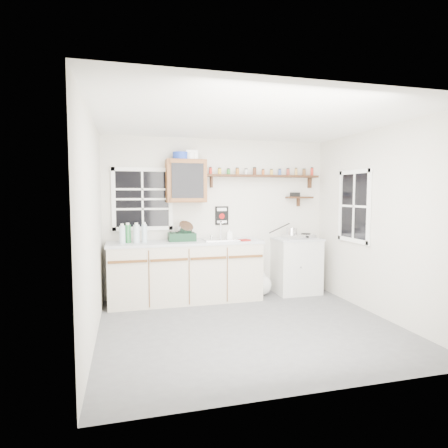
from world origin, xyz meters
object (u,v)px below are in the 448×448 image
(main_cabinet, at_px, (186,271))
(hotplate, at_px, (299,236))
(dish_rack, at_px, (183,234))
(right_cabinet, at_px, (296,265))
(spice_shelf, at_px, (263,175))
(upper_cabinet, at_px, (186,181))

(main_cabinet, bearing_deg, hotplate, 0.17)
(main_cabinet, distance_m, dish_rack, 0.56)
(main_cabinet, relative_size, right_cabinet, 2.54)
(main_cabinet, xyz_separation_m, spice_shelf, (1.32, 0.21, 1.47))
(spice_shelf, bearing_deg, right_cabinet, -19.86)
(right_cabinet, xyz_separation_m, spice_shelf, (-0.52, 0.19, 1.47))
(upper_cabinet, bearing_deg, spice_shelf, 3.09)
(upper_cabinet, height_order, spice_shelf, upper_cabinet)
(spice_shelf, xyz_separation_m, dish_rack, (-1.35, -0.15, -0.91))
(spice_shelf, bearing_deg, hotplate, -20.92)
(hotplate, bearing_deg, spice_shelf, 151.93)
(dish_rack, height_order, hotplate, dish_rack)
(main_cabinet, relative_size, dish_rack, 5.69)
(main_cabinet, height_order, right_cabinet, main_cabinet)
(spice_shelf, height_order, dish_rack, spice_shelf)
(right_cabinet, bearing_deg, spice_shelf, 160.14)
(upper_cabinet, xyz_separation_m, spice_shelf, (1.28, 0.07, 0.10))
(main_cabinet, relative_size, spice_shelf, 1.21)
(right_cabinet, bearing_deg, hotplate, -40.08)
(upper_cabinet, relative_size, spice_shelf, 0.34)
(right_cabinet, relative_size, upper_cabinet, 1.40)
(dish_rack, bearing_deg, spice_shelf, 6.94)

